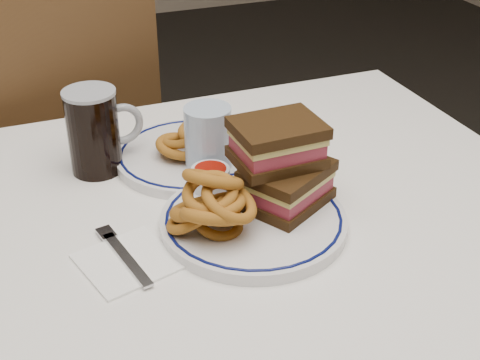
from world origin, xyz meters
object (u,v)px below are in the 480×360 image
object	(u,v)px
chair_far	(55,155)
far_plate	(192,155)
beer_mug	(95,130)
reuben_sandwich	(282,164)
main_plate	(254,221)

from	to	relation	value
chair_far	far_plate	xyz separation A→B (m)	(0.19, -0.52, 0.23)
far_plate	beer_mug	bearing A→B (deg)	169.50
far_plate	reuben_sandwich	bearing A→B (deg)	-69.08
beer_mug	far_plate	distance (m)	0.17
main_plate	reuben_sandwich	world-z (taller)	reuben_sandwich
main_plate	far_plate	bearing A→B (deg)	95.66
main_plate	reuben_sandwich	bearing A→B (deg)	23.95
main_plate	far_plate	size ratio (longest dim) A/B	1.04
reuben_sandwich	beer_mug	distance (m)	0.33
beer_mug	far_plate	world-z (taller)	beer_mug
chair_far	far_plate	world-z (taller)	chair_far
beer_mug	far_plate	bearing A→B (deg)	-10.50
main_plate	far_plate	distance (m)	0.23
beer_mug	far_plate	size ratio (longest dim) A/B	0.55
chair_far	far_plate	size ratio (longest dim) A/B	3.71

